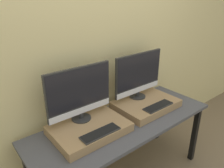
# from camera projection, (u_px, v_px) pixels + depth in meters

# --- Properties ---
(wall_back) EXTENTS (8.00, 0.04, 2.60)m
(wall_back) POSITION_uv_depth(u_px,v_px,m) (98.00, 49.00, 2.03)
(wall_back) COLOR #DBC684
(wall_back) RESTS_ON ground_plane
(workbench) EXTENTS (1.77, 0.64, 0.71)m
(workbench) POSITION_uv_depth(u_px,v_px,m) (124.00, 128.00, 2.01)
(workbench) COLOR #47474C
(workbench) RESTS_ON ground_plane
(wooden_riser_left) EXTENTS (0.61, 0.44, 0.07)m
(wooden_riser_left) POSITION_uv_depth(u_px,v_px,m) (89.00, 129.00, 1.81)
(wooden_riser_left) COLOR #99754C
(wooden_riser_left) RESTS_ON workbench
(monitor_left) EXTENTS (0.59, 0.17, 0.47)m
(monitor_left) POSITION_uv_depth(u_px,v_px,m) (80.00, 93.00, 1.78)
(monitor_left) COLOR #282828
(monitor_left) RESTS_ON wooden_riser_left
(keyboard_left) EXTENTS (0.33, 0.11, 0.01)m
(keyboard_left) POSITION_uv_depth(u_px,v_px,m) (100.00, 133.00, 1.68)
(keyboard_left) COLOR #2D2D2D
(keyboard_left) RESTS_ON wooden_riser_left
(wooden_riser_right) EXTENTS (0.61, 0.44, 0.07)m
(wooden_riser_right) POSITION_uv_depth(u_px,v_px,m) (146.00, 104.00, 2.20)
(wooden_riser_right) COLOR #99754C
(wooden_riser_right) RESTS_ON workbench
(monitor_right) EXTENTS (0.59, 0.17, 0.47)m
(monitor_right) POSITION_uv_depth(u_px,v_px,m) (139.00, 74.00, 2.18)
(monitor_right) COLOR #282828
(monitor_right) RESTS_ON wooden_riser_right
(keyboard_right) EXTENTS (0.33, 0.11, 0.01)m
(keyboard_right) POSITION_uv_depth(u_px,v_px,m) (158.00, 106.00, 2.07)
(keyboard_right) COLOR #2D2D2D
(keyboard_right) RESTS_ON wooden_riser_right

